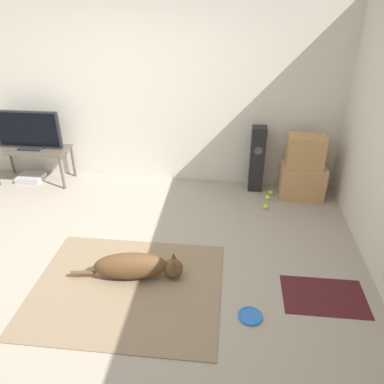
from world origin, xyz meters
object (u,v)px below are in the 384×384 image
(tv_stand, at_px, (33,153))
(tennis_ball_by_boxes, at_px, (268,198))
(dog, at_px, (136,266))
(cardboard_box_upper, at_px, (305,151))
(tennis_ball_near_speaker, at_px, (271,192))
(cardboard_box_lower, at_px, (302,181))
(floor_speaker, at_px, (257,159))
(game_console, at_px, (31,178))
(frisbee, at_px, (250,316))
(tennis_ball_loose_on_carpet, at_px, (265,206))
(tv, at_px, (28,131))

(tv_stand, xyz_separation_m, tennis_ball_by_boxes, (3.36, -0.21, -0.42))
(dog, relative_size, cardboard_box_upper, 2.36)
(tennis_ball_by_boxes, relative_size, tennis_ball_near_speaker, 1.00)
(dog, distance_m, cardboard_box_lower, 2.62)
(tv_stand, bearing_deg, floor_speaker, 1.59)
(game_console, bearing_deg, cardboard_box_upper, -1.01)
(game_console, bearing_deg, tennis_ball_near_speaker, -0.83)
(frisbee, xyz_separation_m, floor_speaker, (0.13, 2.40, 0.45))
(dog, xyz_separation_m, tennis_ball_by_boxes, (1.40, 1.71, -0.11))
(tennis_ball_loose_on_carpet, distance_m, game_console, 3.45)
(tv, distance_m, game_console, 0.75)
(floor_speaker, xyz_separation_m, game_console, (-3.31, -0.10, -0.42))
(floor_speaker, relative_size, tennis_ball_near_speaker, 13.97)
(dog, height_order, tennis_ball_near_speaker, dog)
(dog, xyz_separation_m, tv_stand, (-1.97, 1.92, 0.31))
(tv, height_order, game_console, tv)
(tv_stand, height_order, tennis_ball_loose_on_carpet, tv_stand)
(cardboard_box_upper, relative_size, game_console, 1.31)
(cardboard_box_upper, height_order, game_console, cardboard_box_upper)
(floor_speaker, height_order, tv_stand, floor_speaker)
(tennis_ball_by_boxes, relative_size, game_console, 0.19)
(tennis_ball_loose_on_carpet, height_order, game_console, game_console)
(cardboard_box_lower, height_order, cardboard_box_upper, cardboard_box_upper)
(tv, bearing_deg, tennis_ball_by_boxes, -3.70)
(tv_stand, height_order, game_console, tv_stand)
(cardboard_box_upper, bearing_deg, tennis_ball_near_speaker, 177.31)
(floor_speaker, xyz_separation_m, tennis_ball_near_speaker, (0.22, -0.15, -0.43))
(dog, distance_m, tv_stand, 2.77)
(dog, relative_size, tv, 1.16)
(frisbee, bearing_deg, tennis_ball_by_boxes, 82.05)
(floor_speaker, xyz_separation_m, tv, (-3.20, -0.09, 0.32))
(frisbee, height_order, floor_speaker, floor_speaker)
(dog, height_order, cardboard_box_upper, cardboard_box_upper)
(tennis_ball_by_boxes, distance_m, tennis_ball_loose_on_carpet, 0.24)
(tennis_ball_loose_on_carpet, bearing_deg, dog, -132.61)
(cardboard_box_upper, height_order, tennis_ball_by_boxes, cardboard_box_upper)
(frisbee, xyz_separation_m, tennis_ball_loose_on_carpet, (0.25, 1.86, 0.02))
(frisbee, relative_size, game_console, 0.60)
(cardboard_box_upper, xyz_separation_m, tennis_ball_loose_on_carpet, (-0.48, -0.37, -0.64))
(dog, distance_m, frisbee, 1.18)
(floor_speaker, relative_size, tv_stand, 0.89)
(tv_stand, distance_m, tennis_ball_loose_on_carpet, 3.37)
(dog, relative_size, floor_speaker, 1.19)
(floor_speaker, bearing_deg, tv_stand, -178.41)
(dog, xyz_separation_m, tennis_ball_loose_on_carpet, (1.35, 1.47, -0.11))
(dog, xyz_separation_m, frisbee, (1.10, -0.39, -0.13))
(game_console, bearing_deg, tennis_ball_loose_on_carpet, -7.37)
(cardboard_box_lower, relative_size, tv_stand, 0.56)
(frisbee, xyz_separation_m, tennis_ball_near_speaker, (0.34, 2.25, 0.02))
(dog, xyz_separation_m, tv, (-1.97, 1.92, 0.64))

